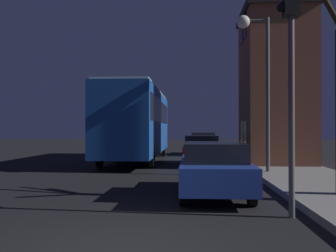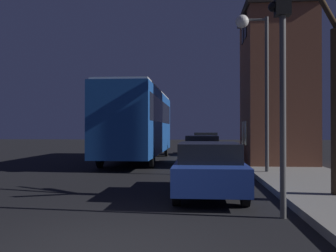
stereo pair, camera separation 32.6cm
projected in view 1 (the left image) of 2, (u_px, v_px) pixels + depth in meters
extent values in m
cube|color=brown|center=(275.00, 89.00, 17.70)|extent=(2.94, 3.92, 6.92)
cube|color=black|center=(275.00, 14.00, 17.74)|extent=(3.18, 4.16, 0.30)
cube|color=#E5C67F|center=(245.00, 133.00, 17.26)|extent=(0.03, 0.70, 1.10)
cube|color=#E5C67F|center=(242.00, 133.00, 18.29)|extent=(0.03, 0.70, 1.10)
cube|color=black|center=(245.00, 27.00, 17.31)|extent=(0.03, 0.70, 1.10)
cube|color=black|center=(242.00, 33.00, 18.34)|extent=(0.03, 0.70, 1.10)
cylinder|color=#4C4C4C|center=(268.00, 94.00, 13.95)|extent=(0.14, 0.14, 5.75)
cylinder|color=#4C4C4C|center=(255.00, 20.00, 14.00)|extent=(0.90, 0.09, 0.09)
sphere|color=white|center=(243.00, 22.00, 14.03)|extent=(0.49, 0.49, 0.49)
cylinder|color=#4C4C4C|center=(291.00, 117.00, 7.34)|extent=(0.12, 0.12, 3.96)
sphere|color=black|center=(282.00, 8.00, 7.37)|extent=(0.20, 0.20, 0.20)
cylinder|color=#382819|center=(328.00, 6.00, 9.32)|extent=(0.67, 0.64, 1.40)
cylinder|color=#382819|center=(331.00, 10.00, 9.55)|extent=(0.30, 1.05, 1.33)
cube|color=#194793|center=(138.00, 123.00, 20.56)|extent=(2.55, 11.58, 3.27)
cube|color=black|center=(138.00, 112.00, 20.57)|extent=(2.57, 10.65, 1.18)
cube|color=#B2B2B2|center=(138.00, 92.00, 20.58)|extent=(2.42, 11.00, 0.12)
cylinder|color=black|center=(164.00, 149.00, 24.23)|extent=(0.18, 0.96, 0.96)
cylinder|color=black|center=(128.00, 149.00, 24.37)|extent=(0.18, 0.96, 0.96)
cylinder|color=black|center=(152.00, 158.00, 16.72)|extent=(0.18, 0.96, 0.96)
cylinder|color=black|center=(100.00, 157.00, 16.86)|extent=(0.18, 0.96, 0.96)
cube|color=navy|center=(214.00, 172.00, 9.90)|extent=(1.72, 4.43, 0.62)
cube|color=black|center=(214.00, 152.00, 9.69)|extent=(1.51, 2.30, 0.48)
cylinder|color=black|center=(236.00, 177.00, 11.29)|extent=(0.18, 0.59, 0.59)
cylinder|color=black|center=(185.00, 177.00, 11.38)|extent=(0.18, 0.59, 0.59)
cylinder|color=black|center=(252.00, 193.00, 8.42)|extent=(0.18, 0.59, 0.59)
cylinder|color=black|center=(184.00, 192.00, 8.51)|extent=(0.18, 0.59, 0.59)
cube|color=#B21E19|center=(201.00, 152.00, 18.52)|extent=(1.76, 4.25, 0.63)
cube|color=black|center=(201.00, 141.00, 18.31)|extent=(1.55, 2.21, 0.52)
cylinder|color=black|center=(215.00, 157.00, 19.85)|extent=(0.18, 0.57, 0.57)
cylinder|color=black|center=(185.00, 157.00, 19.94)|extent=(0.18, 0.57, 0.57)
cylinder|color=black|center=(219.00, 161.00, 17.09)|extent=(0.18, 0.57, 0.57)
cylinder|color=black|center=(185.00, 161.00, 17.18)|extent=(0.18, 0.57, 0.57)
cube|color=beige|center=(203.00, 146.00, 26.04)|extent=(1.75, 4.17, 0.65)
cube|color=black|center=(203.00, 137.00, 25.84)|extent=(1.54, 2.17, 0.58)
cylinder|color=black|center=(213.00, 149.00, 27.34)|extent=(0.18, 0.59, 0.59)
cylinder|color=black|center=(191.00, 149.00, 27.44)|extent=(0.18, 0.59, 0.59)
cylinder|color=black|center=(215.00, 151.00, 24.64)|extent=(0.18, 0.59, 0.59)
cylinder|color=black|center=(192.00, 151.00, 24.73)|extent=(0.18, 0.59, 0.59)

